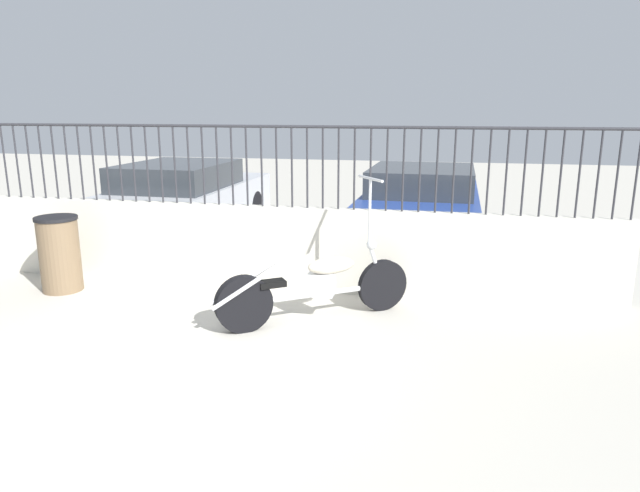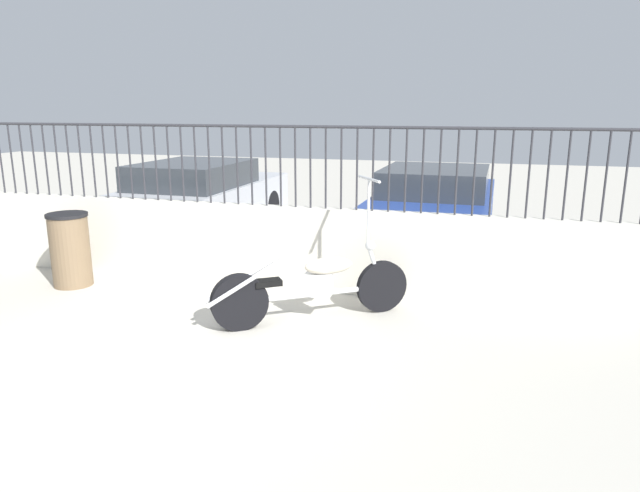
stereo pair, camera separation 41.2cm
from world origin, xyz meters
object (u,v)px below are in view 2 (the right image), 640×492
object	(u,v)px
motorcycle_white	(305,287)
car_silver	(199,198)
trash_bin	(70,250)
car_blue	(435,206)

from	to	relation	value
motorcycle_white	car_silver	size ratio (longest dim) A/B	0.44
motorcycle_white	trash_bin	bearing A→B (deg)	137.98
trash_bin	car_blue	bearing A→B (deg)	38.90
car_silver	car_blue	bearing A→B (deg)	-84.74
motorcycle_white	car_silver	xyz separation A→B (m)	(-3.03, 3.49, 0.29)
car_silver	car_blue	xyz separation A→B (m)	(4.05, 0.34, -0.01)
motorcycle_white	car_silver	world-z (taller)	motorcycle_white
trash_bin	car_blue	xyz separation A→B (m)	(4.26, 3.44, 0.19)
trash_bin	car_silver	world-z (taller)	car_silver
trash_bin	car_blue	distance (m)	5.48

